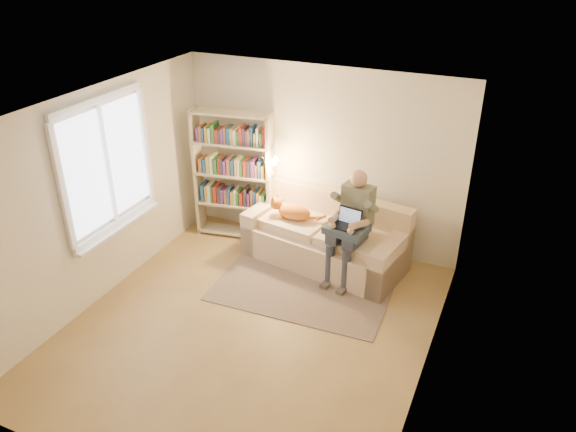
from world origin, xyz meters
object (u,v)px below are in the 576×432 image
at_px(cat, 289,210).
at_px(bookshelf, 234,169).
at_px(sofa, 326,240).
at_px(person, 352,220).
at_px(laptop, 347,222).

height_order(cat, bookshelf, bookshelf).
distance_m(sofa, cat, 0.66).
bearing_deg(person, sofa, 160.36).
relative_size(sofa, cat, 3.14).
bearing_deg(person, cat, 178.72).
height_order(person, laptop, person).
relative_size(sofa, bookshelf, 1.19).
bearing_deg(laptop, cat, 171.56).
height_order(cat, laptop, laptop).
bearing_deg(person, bookshelf, 178.14).
bearing_deg(sofa, cat, -165.22).
xyz_separation_m(sofa, laptop, (0.39, -0.35, 0.54)).
xyz_separation_m(person, cat, (-0.96, 0.18, -0.15)).
xyz_separation_m(person, laptop, (-0.02, -0.12, 0.03)).
xyz_separation_m(sofa, person, (0.42, -0.23, 0.51)).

